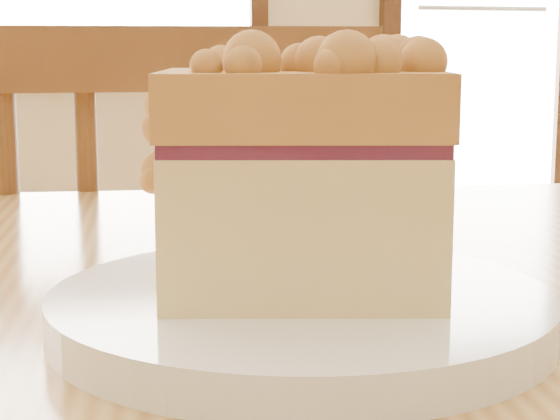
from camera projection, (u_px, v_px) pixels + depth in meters
name	position (u px, v px, depth m)	size (l,w,h in m)	color
plate	(301.00, 313.00, 0.46)	(0.24, 0.24, 0.02)	white
cake_slice	(299.00, 167.00, 0.44)	(0.15, 0.13, 0.12)	#F2D789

